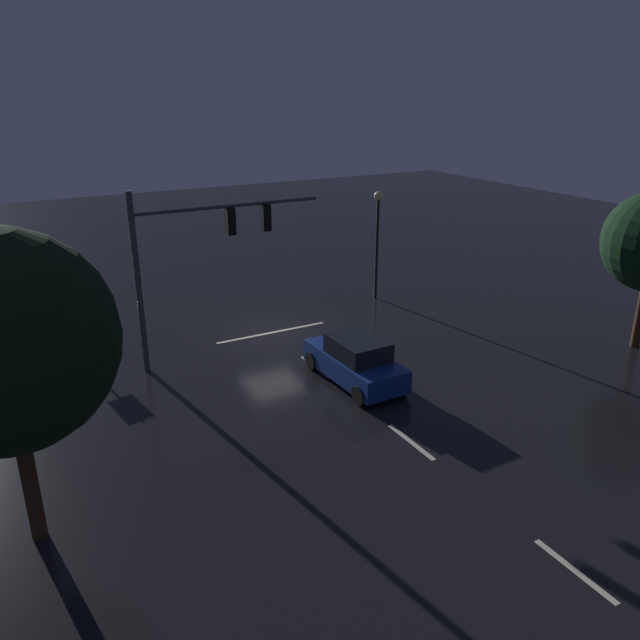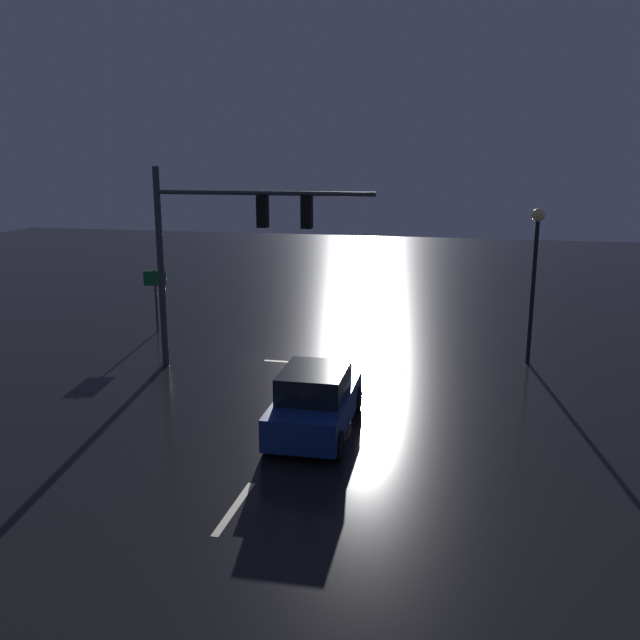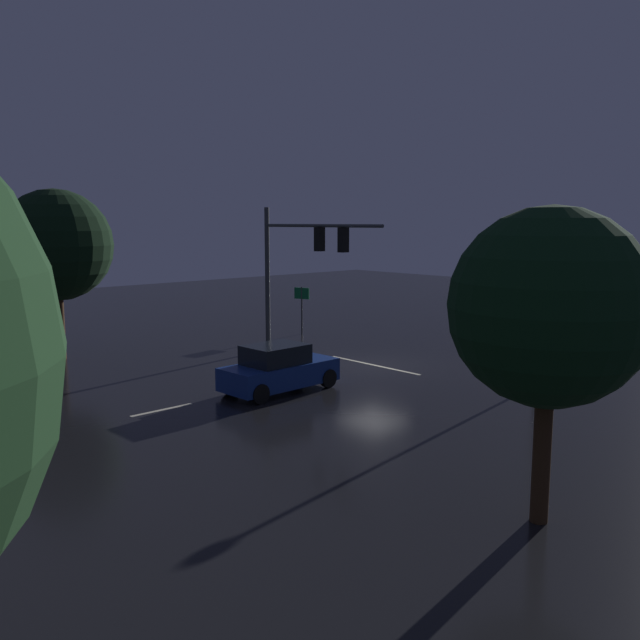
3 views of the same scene
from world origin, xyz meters
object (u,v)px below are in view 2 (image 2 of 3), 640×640
object	(u,v)px
car_approaching	(315,401)
street_lamp_left_kerb	(535,257)
route_sign	(155,287)
traffic_signal_assembly	(225,234)

from	to	relation	value
car_approaching	street_lamp_left_kerb	bearing A→B (deg)	-127.80
car_approaching	route_sign	bearing A→B (deg)	-44.99
traffic_signal_assembly	route_sign	size ratio (longest dim) A/B	2.84
traffic_signal_assembly	street_lamp_left_kerb	bearing A→B (deg)	-163.30
traffic_signal_assembly	route_sign	xyz separation A→B (m)	(4.61, -4.12, -2.68)
car_approaching	route_sign	world-z (taller)	route_sign
traffic_signal_assembly	route_sign	bearing A→B (deg)	-41.83
route_sign	street_lamp_left_kerb	bearing A→B (deg)	175.33
traffic_signal_assembly	car_approaching	distance (m)	7.11
street_lamp_left_kerb	route_sign	world-z (taller)	street_lamp_left_kerb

